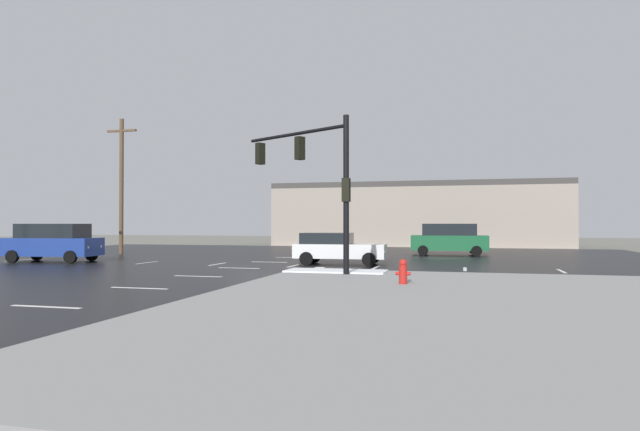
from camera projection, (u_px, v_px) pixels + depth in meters
The scene contains 12 objects.
ground_plane at pixel (255, 265), 26.96m from camera, with size 120.00×120.00×0.00m, color slate.
road_asphalt at pixel (255, 265), 26.96m from camera, with size 44.00×44.00×0.02m, color black.
sidewalk_corner at pixel (559, 312), 12.33m from camera, with size 18.00×18.00×0.14m, color gray.
snow_strip_curbside at pixel (336, 271), 21.83m from camera, with size 4.00×1.60×0.06m, color white.
lane_markings at pixel (269, 268), 25.32m from camera, with size 36.15×36.15×0.01m.
traffic_signal_mast at pixel (317, 170), 21.91m from camera, with size 5.10×3.03×6.06m.
fire_hydrant at pixel (403, 271), 17.42m from camera, with size 0.48×0.26×0.79m.
strip_building_background at pixel (418, 215), 51.44m from camera, with size 26.33×8.00×5.80m.
suv_green at pixel (449, 239), 35.18m from camera, with size 4.91×2.35×2.03m.
sedan_white at pixel (337, 248), 27.26m from camera, with size 4.61×2.21×1.58m.
suv_blue at pixel (53, 242), 29.14m from camera, with size 4.99×2.60×2.03m.
utility_pole_far at pixel (121, 183), 36.81m from camera, with size 2.20×0.28×9.11m.
Camera 1 is at (9.88, -25.32, 2.07)m, focal length 30.74 mm.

